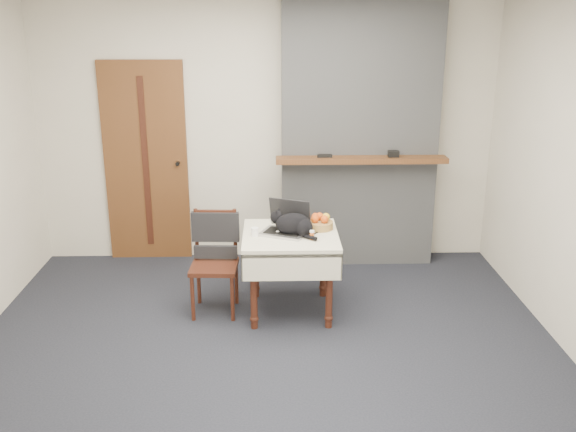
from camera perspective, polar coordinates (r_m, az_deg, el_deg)
name	(u,v)px	position (r m, az deg, el deg)	size (l,w,h in m)	color
ground	(266,351)	(4.94, -1.93, -11.89)	(4.50, 4.50, 0.00)	black
room_shell	(264,108)	(4.80, -2.11, 9.61)	(4.52, 4.01, 2.61)	beige
door	(146,163)	(6.55, -12.50, 4.65)	(0.82, 0.10, 2.00)	brown
chimney	(359,134)	(6.30, 6.33, 7.22)	(1.62, 0.48, 2.60)	gray
side_table	(290,247)	(5.30, 0.22, -2.73)	(0.78, 0.78, 0.70)	#3D1C10
laptop	(286,225)	(5.28, -0.16, -0.77)	(0.44, 0.42, 0.26)	#B7B7BC
cat	(294,224)	(5.20, 0.55, -0.76)	(0.39, 0.31, 0.21)	black
cream_jar	(255,232)	(5.21, -2.96, -1.41)	(0.06, 0.06, 0.07)	white
pill_bottle	(312,235)	(5.12, 2.15, -1.69)	(0.04, 0.04, 0.08)	#B34916
fruit_basket	(320,223)	(5.38, 2.85, -0.60)	(0.22, 0.22, 0.13)	#9F7F40
desk_clutter	(314,232)	(5.30, 2.34, -1.39)	(0.16, 0.02, 0.01)	black
chair	(215,247)	(5.42, -6.51, -2.77)	(0.41, 0.40, 0.86)	#3D1C10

